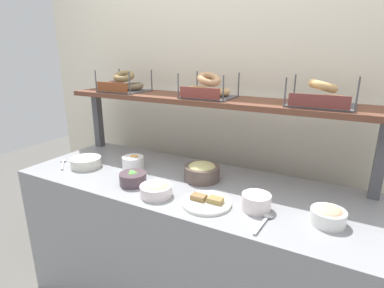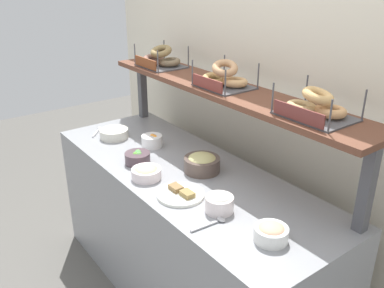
{
  "view_description": "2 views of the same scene",
  "coord_description": "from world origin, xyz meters",
  "views": [
    {
      "loc": [
        0.77,
        -1.33,
        1.53
      ],
      "look_at": [
        -0.0,
        0.08,
        1.05
      ],
      "focal_mm": 28.36,
      "sensor_mm": 36.0,
      "label": 1
    },
    {
      "loc": [
        1.67,
        -1.19,
        1.89
      ],
      "look_at": [
        0.02,
        0.04,
        1.0
      ],
      "focal_mm": 38.87,
      "sensor_mm": 36.0,
      "label": 2
    }
  ],
  "objects": [
    {
      "name": "bowl_fruit_salad",
      "position": [
        -0.39,
        0.03,
        0.89
      ],
      "size": [
        0.13,
        0.13,
        0.08
      ],
      "color": "white",
      "rests_on": "deli_counter"
    },
    {
      "name": "shelf_riser_left",
      "position": [
        -0.9,
        0.27,
        1.05
      ],
      "size": [
        0.05,
        0.05,
        0.4
      ],
      "primitive_type": "cube",
      "color": "#4C4C51",
      "rests_on": "deli_counter"
    },
    {
      "name": "serving_spoon_near_plate",
      "position": [
        0.5,
        -0.2,
        0.86
      ],
      "size": [
        0.04,
        0.18,
        0.01
      ],
      "color": "#B7B7BC",
      "rests_on": "deli_counter"
    },
    {
      "name": "bowl_cream_cheese",
      "position": [
        0.43,
        -0.12,
        0.9
      ],
      "size": [
        0.13,
        0.13,
        0.09
      ],
      "color": "white",
      "rests_on": "deli_counter"
    },
    {
      "name": "bowl_egg_salad",
      "position": [
        -0.05,
        -0.22,
        0.88
      ],
      "size": [
        0.16,
        0.16,
        0.07
      ],
      "color": "white",
      "rests_on": "deli_counter"
    },
    {
      "name": "serving_plate_white",
      "position": [
        0.21,
        -0.18,
        0.86
      ],
      "size": [
        0.23,
        0.23,
        0.04
      ],
      "color": "white",
      "rests_on": "deli_counter"
    },
    {
      "name": "back_wall",
      "position": [
        0.0,
        0.55,
        1.2
      ],
      "size": [
        3.13,
        0.06,
        2.4
      ],
      "primitive_type": "cube",
      "color": "silver",
      "rests_on": "ground_plane"
    },
    {
      "name": "bagel_basket_sesame",
      "position": [
        0.01,
        0.26,
        1.33
      ],
      "size": [
        0.29,
        0.25,
        0.15
      ],
      "color": "#4C4C51",
      "rests_on": "upper_shelf"
    },
    {
      "name": "bagel_basket_plain",
      "position": [
        0.61,
        0.26,
        1.32
      ],
      "size": [
        0.31,
        0.25,
        0.14
      ],
      "color": "#4C4C51",
      "rests_on": "upper_shelf"
    },
    {
      "name": "bagel_basket_poppy",
      "position": [
        -0.62,
        0.26,
        1.33
      ],
      "size": [
        0.29,
        0.26,
        0.14
      ],
      "color": "#4C4C51",
      "rests_on": "upper_shelf"
    },
    {
      "name": "shelf_riser_right",
      "position": [
        0.9,
        0.27,
        1.05
      ],
      "size": [
        0.05,
        0.05,
        0.4
      ],
      "primitive_type": "cube",
      "color": "#4C4C51",
      "rests_on": "deli_counter"
    },
    {
      "name": "upper_shelf",
      "position": [
        0.0,
        0.27,
        1.26
      ],
      "size": [
        1.89,
        0.32,
        0.03
      ],
      "primitive_type": "cube",
      "color": "brown",
      "rests_on": "shelf_riser_left"
    },
    {
      "name": "bowl_hummus",
      "position": [
        0.07,
        0.07,
        0.9
      ],
      "size": [
        0.2,
        0.2,
        0.1
      ],
      "color": "brown",
      "rests_on": "deli_counter"
    },
    {
      "name": "bowl_potato_salad",
      "position": [
        -0.66,
        -0.1,
        0.89
      ],
      "size": [
        0.18,
        0.18,
        0.07
      ],
      "color": "silver",
      "rests_on": "deli_counter"
    },
    {
      "name": "deli_counter",
      "position": [
        0.0,
        0.0,
        0.42
      ],
      "size": [
        1.93,
        0.7,
        0.85
      ],
      "primitive_type": "cube",
      "color": "gray",
      "rests_on": "ground_plane"
    },
    {
      "name": "serving_spoon_by_edge",
      "position": [
        -0.83,
        -0.13,
        0.86
      ],
      "size": [
        0.15,
        0.13,
        0.01
      ],
      "color": "#B7B7BC",
      "rests_on": "deli_counter"
    },
    {
      "name": "bowl_lox_spread",
      "position": [
        0.73,
        -0.09,
        0.89
      ],
      "size": [
        0.14,
        0.14,
        0.08
      ],
      "color": "white",
      "rests_on": "deli_counter"
    },
    {
      "name": "bowl_veggie_mix",
      "position": [
        -0.23,
        -0.16,
        0.88
      ],
      "size": [
        0.14,
        0.14,
        0.07
      ],
      "color": "#4F3D45",
      "rests_on": "deli_counter"
    }
  ]
}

